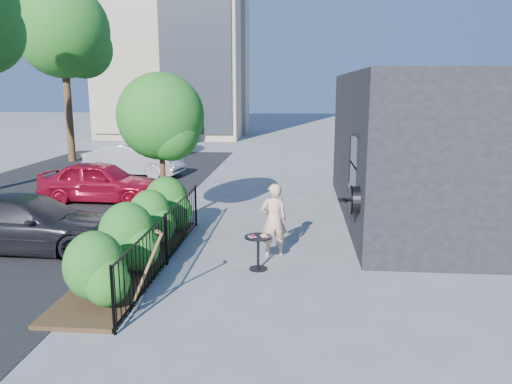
# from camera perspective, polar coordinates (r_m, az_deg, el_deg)

# --- Properties ---
(ground) EXTENTS (120.00, 120.00, 0.00)m
(ground) POSITION_cam_1_polar(r_m,az_deg,el_deg) (10.37, -2.00, -8.55)
(ground) COLOR gray
(ground) RESTS_ON ground
(shop_building) EXTENTS (6.22, 9.00, 4.00)m
(shop_building) POSITION_cam_1_polar(r_m,az_deg,el_deg) (14.87, 21.81, 4.80)
(shop_building) COLOR black
(shop_building) RESTS_ON ground
(fence) EXTENTS (0.05, 6.05, 1.10)m
(fence) POSITION_cam_1_polar(r_m,az_deg,el_deg) (10.47, -10.23, -5.30)
(fence) COLOR black
(fence) RESTS_ON ground
(planting_bed) EXTENTS (1.30, 6.00, 0.08)m
(planting_bed) POSITION_cam_1_polar(r_m,az_deg,el_deg) (10.84, -13.74, -7.76)
(planting_bed) COLOR #382616
(planting_bed) RESTS_ON ground
(shrubs) EXTENTS (1.10, 5.60, 1.24)m
(shrubs) POSITION_cam_1_polar(r_m,az_deg,el_deg) (10.69, -13.23, -4.29)
(shrubs) COLOR #155C1C
(shrubs) RESTS_ON ground
(patio_tree) EXTENTS (2.20, 2.20, 3.94)m
(patio_tree) POSITION_cam_1_polar(r_m,az_deg,el_deg) (12.89, -10.60, 7.89)
(patio_tree) COLOR #3F2B19
(patio_tree) RESTS_ON ground
(street) EXTENTS (9.00, 30.00, 0.01)m
(street) POSITION_cam_1_polar(r_m,az_deg,el_deg) (15.50, -27.20, -2.93)
(street) COLOR black
(street) RESTS_ON ground
(street_tree_far) EXTENTS (4.40, 4.40, 8.28)m
(street_tree_far) POSITION_cam_1_polar(r_m,az_deg,el_deg) (26.19, -21.11, 16.20)
(street_tree_far) COLOR #3F2B19
(street_tree_far) RESTS_ON ground
(cafe_table) EXTENTS (0.55, 0.55, 0.74)m
(cafe_table) POSITION_cam_1_polar(r_m,az_deg,el_deg) (10.08, 0.25, -6.26)
(cafe_table) COLOR black
(cafe_table) RESTS_ON ground
(woman) EXTENTS (0.67, 0.52, 1.61)m
(woman) POSITION_cam_1_polar(r_m,az_deg,el_deg) (10.82, 2.04, -3.20)
(woman) COLOR #DDAF8F
(woman) RESTS_ON ground
(shovel) EXTENTS (0.56, 0.18, 1.42)m
(shovel) POSITION_cam_1_polar(r_m,az_deg,el_deg) (8.42, -12.47, -9.26)
(shovel) COLOR brown
(shovel) RESTS_ON ground
(car_red) EXTENTS (3.93, 1.74, 1.32)m
(car_red) POSITION_cam_1_polar(r_m,az_deg,el_deg) (16.71, -17.31, 1.16)
(car_red) COLOR #A70D29
(car_red) RESTS_ON ground
(car_silver) EXTENTS (4.20, 1.99, 1.33)m
(car_silver) POSITION_cam_1_polar(r_m,az_deg,el_deg) (21.23, -13.78, 3.59)
(car_silver) COLOR #A6A5AA
(car_silver) RESTS_ON ground
(car_darkgrey) EXTENTS (4.31, 1.81, 1.24)m
(car_darkgrey) POSITION_cam_1_polar(r_m,az_deg,el_deg) (12.35, -24.58, -3.27)
(car_darkgrey) COLOR black
(car_darkgrey) RESTS_ON ground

